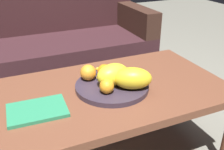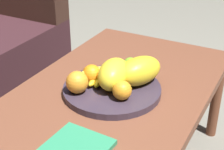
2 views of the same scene
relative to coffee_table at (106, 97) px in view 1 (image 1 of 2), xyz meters
The scene contains 11 objects.
coffee_table is the anchor object (origin of this frame).
couch 1.11m from the coffee_table, 93.09° to the left, with size 1.70×0.70×0.90m.
fruit_bowl 0.07m from the coffee_table, 10.42° to the right, with size 0.37×0.37×0.03m, color #362C3A.
melon_large_front 0.13m from the coffee_table, 20.07° to the right, with size 0.17×0.11×0.11m, color yellow.
melon_smaller_beside 0.18m from the coffee_table, 38.75° to the right, with size 0.19×0.11×0.11m, color yellow.
orange_front 0.13m from the coffee_table, 108.34° to the right, with size 0.07×0.07×0.07m, color orange.
orange_left 0.13m from the coffee_table, 71.62° to the left, with size 0.07×0.07×0.07m, color orange.
orange_right 0.15m from the coffee_table, 124.43° to the left, with size 0.08×0.08×0.08m, color orange.
apple_front 0.20m from the coffee_table, ahead, with size 0.06×0.06×0.06m, color #7FAB2B.
banana_bunch 0.12m from the coffee_table, 50.10° to the left, with size 0.15×0.12×0.06m.
magazine 0.36m from the coffee_table, 169.12° to the right, with size 0.25×0.18×0.02m, color #2C8A5D.
Camera 1 is at (-0.44, -1.07, 1.10)m, focal length 42.22 mm.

